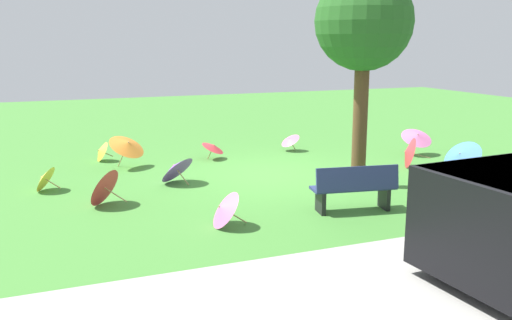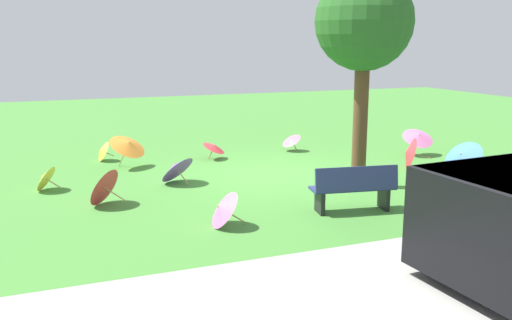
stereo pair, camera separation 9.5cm
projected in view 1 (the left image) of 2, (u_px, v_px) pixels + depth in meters
The scene contains 15 objects.
ground at pixel (274, 175), 13.31m from camera, with size 40.00×40.00×0.00m, color #478C38.
road_strip at pixel (479, 288), 7.24m from camera, with size 40.00×3.96×0.01m, color #B2AFA8.
park_bench at pixel (355, 188), 10.40m from camera, with size 1.66×0.73×0.90m.
shade_tree at pixel (364, 24), 11.61m from camera, with size 2.07×2.07×4.59m.
parasol_pink_0 at pixel (223, 208), 9.56m from camera, with size 0.71×0.72×0.67m.
parasol_yellow_0 at pixel (44, 178), 11.85m from camera, with size 0.65×0.74×0.58m.
parasol_pink_1 at pixel (417, 136), 15.53m from camera, with size 0.97×0.94×0.81m.
parasol_purple_0 at pixel (175, 168), 12.49m from camera, with size 1.09×1.06×0.72m.
parasol_yellow_1 at pixel (100, 151), 14.81m from camera, with size 0.55×0.61×0.56m.
parasol_red_0 at pixel (408, 152), 14.04m from camera, with size 0.84×0.85×0.80m.
parasol_red_1 at pixel (102, 186), 10.80m from camera, with size 0.88×0.92×0.78m.
parasol_red_2 at pixel (213, 147), 15.05m from camera, with size 0.86×0.86×0.53m.
parasol_blue_2 at pixel (461, 155), 13.32m from camera, with size 0.96×1.06×0.87m.
parasol_orange_0 at pixel (127, 145), 13.94m from camera, with size 1.23×1.22×0.91m.
parasol_pink_3 at pixel (290, 140), 16.18m from camera, with size 0.63×0.66×0.54m.
Camera 1 is at (5.18, 11.86, 3.16)m, focal length 39.07 mm.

